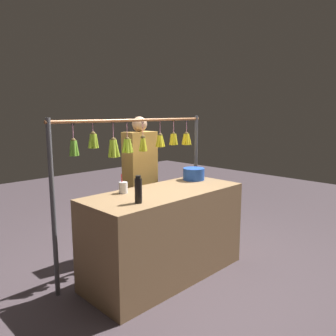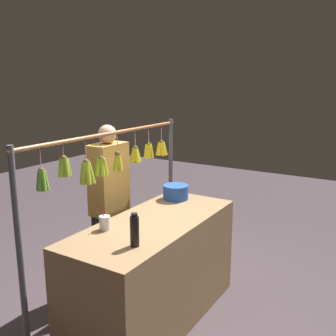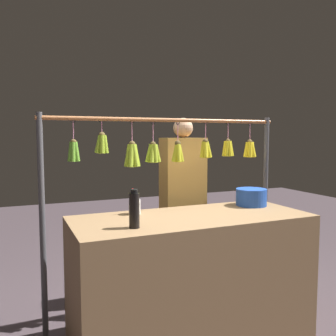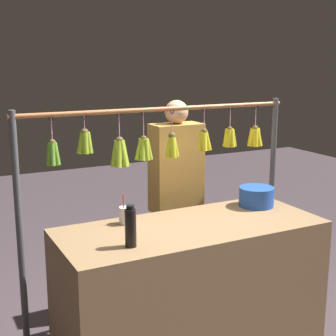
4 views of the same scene
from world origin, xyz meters
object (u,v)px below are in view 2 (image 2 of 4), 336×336
Objects in this scene: blue_bucket at (176,192)px; drink_cup at (105,223)px; vendor_person at (110,209)px; water_bottle at (135,231)px.

drink_cup reaches higher than blue_bucket.
blue_bucket is 0.15× the size of vendor_person.
vendor_person is (0.37, -0.54, -0.17)m from blue_bucket.
vendor_person reaches higher than blue_bucket.
water_bottle is at bearing 71.63° from drink_cup.
blue_bucket is (-1.12, -0.32, -0.05)m from water_bottle.
blue_bucket is at bearing 176.32° from drink_cup.
vendor_person is at bearing -55.43° from blue_bucket.
blue_bucket is 1.30× the size of drink_cup.
water_bottle is 1.16m from vendor_person.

